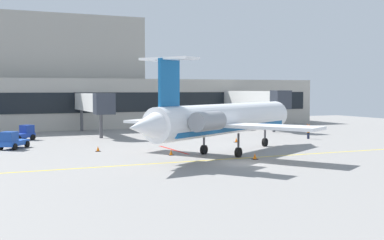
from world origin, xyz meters
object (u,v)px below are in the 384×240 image
at_px(regional_jet, 224,119).
at_px(marshaller, 308,131).
at_px(pushback_tractor, 12,141).
at_px(fuel_tank, 223,120).
at_px(baggage_tug, 23,133).

xyz_separation_m(regional_jet, marshaller, (17.05, 9.79, -2.46)).
bearing_deg(regional_jet, pushback_tractor, 143.30).
bearing_deg(marshaller, regional_jet, -150.13).
height_order(regional_jet, fuel_tank, regional_jet).
bearing_deg(fuel_tank, baggage_tug, -172.91).
bearing_deg(fuel_tank, marshaller, -77.38).
distance_m(pushback_tractor, marshaller, 35.12).
xyz_separation_m(regional_jet, pushback_tractor, (-17.89, 13.34, -2.53)).
distance_m(regional_jet, marshaller, 19.81).
xyz_separation_m(pushback_tractor, fuel_tank, (31.29, 12.77, 0.71)).
relative_size(baggage_tug, fuel_tank, 0.48).
xyz_separation_m(pushback_tractor, marshaller, (34.94, -3.55, 0.07)).
xyz_separation_m(regional_jet, fuel_tank, (13.39, 26.11, -1.83)).
height_order(regional_jet, marshaller, regional_jet).
bearing_deg(baggage_tug, fuel_tank, 7.09).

